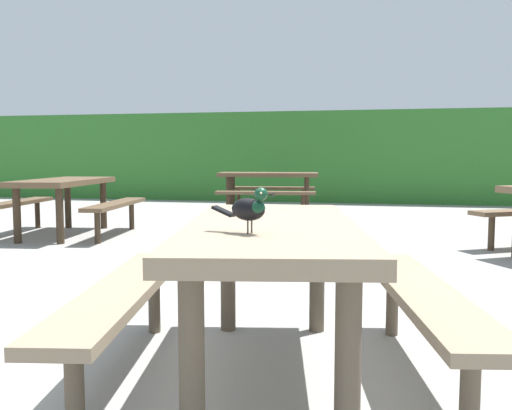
{
  "coord_description": "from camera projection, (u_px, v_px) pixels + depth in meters",
  "views": [
    {
      "loc": [
        0.61,
        -2.6,
        1.05
      ],
      "look_at": [
        0.14,
        -0.37,
        0.84
      ],
      "focal_mm": 38.36,
      "sensor_mm": 36.0,
      "label": 1
    }
  ],
  "objects": [
    {
      "name": "ground_plane",
      "position": [
        244.0,
        364.0,
        2.76
      ],
      "size": [
        60.0,
        60.0,
        0.0
      ],
      "primitive_type": "plane",
      "color": "gray"
    },
    {
      "name": "hedge_wall",
      "position": [
        345.0,
        157.0,
        12.61
      ],
      "size": [
        28.0,
        1.25,
        2.04
      ],
      "primitive_type": "cube",
      "color": "#2D6B28",
      "rests_on": "ground"
    },
    {
      "name": "picnic_table_foreground",
      "position": [
        271.0,
        262.0,
        2.54
      ],
      "size": [
        1.95,
        1.97,
        0.74
      ],
      "color": "#84725B",
      "rests_on": "ground"
    },
    {
      "name": "bird_grackle",
      "position": [
        250.0,
        208.0,
        2.14
      ],
      "size": [
        0.28,
        0.14,
        0.18
      ],
      "color": "black",
      "rests_on": "picnic_table_foreground"
    },
    {
      "name": "picnic_table_mid_left",
      "position": [
        268.0,
        183.0,
        10.01
      ],
      "size": [
        1.89,
        1.86,
        0.74
      ],
      "color": "brown",
      "rests_on": "ground"
    },
    {
      "name": "picnic_table_far_centre",
      "position": [
        64.0,
        193.0,
        7.18
      ],
      "size": [
        1.87,
        1.89,
        0.74
      ],
      "color": "brown",
      "rests_on": "ground"
    }
  ]
}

